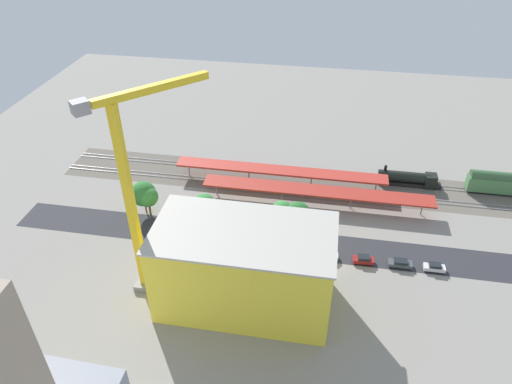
{
  "coord_description": "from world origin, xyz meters",
  "views": [
    {
      "loc": [
        -2.76,
        81.48,
        67.07
      ],
      "look_at": [
        11.17,
        0.02,
        9.09
      ],
      "focal_mm": 32.68,
      "sensor_mm": 36.0,
      "label": 1
    }
  ],
  "objects": [
    {
      "name": "ground_plane",
      "position": [
        0.0,
        0.0,
        0.0
      ],
      "size": [
        207.95,
        207.95,
        0.0
      ],
      "primitive_type": "plane",
      "color": "gray",
      "rests_on": "ground"
    },
    {
      "name": "rail_bed",
      "position": [
        0.0,
        -19.26,
        0.0
      ],
      "size": [
        129.98,
        14.57,
        0.01
      ],
      "primitive_type": "cube",
      "rotation": [
        0.0,
        0.0,
        -0.0
      ],
      "color": "#665E54",
      "rests_on": "ground"
    },
    {
      "name": "street_asphalt",
      "position": [
        0.0,
        5.21,
        0.0
      ],
      "size": [
        129.98,
        9.12,
        0.01
      ],
      "primitive_type": "cube",
      "rotation": [
        0.0,
        0.0,
        -0.0
      ],
      "color": "#2D2D33",
      "rests_on": "ground"
    },
    {
      "name": "track_rails",
      "position": [
        0.0,
        -19.26,
        0.18
      ],
      "size": [
        129.97,
        8.13,
        0.12
      ],
      "color": "#9E9EA8",
      "rests_on": "ground"
    },
    {
      "name": "platform_canopy_near",
      "position": [
        -1.71,
        -10.25,
        3.87
      ],
      "size": [
        54.64,
        4.95,
        4.1
      ],
      "color": "#A82D23",
      "rests_on": "ground"
    },
    {
      "name": "platform_canopy_far",
      "position": [
        7.98,
        -17.47,
        4.01
      ],
      "size": [
        53.42,
        4.48,
        4.28
      ],
      "color": "#B73328",
      "rests_on": "ground"
    },
    {
      "name": "locomotive",
      "position": [
        -24.73,
        -22.49,
        1.82
      ],
      "size": [
        15.77,
        2.91,
        5.1
      ],
      "color": "black",
      "rests_on": "ground"
    },
    {
      "name": "passenger_coach",
      "position": [
        -46.68,
        -22.49,
        3.18
      ],
      "size": [
        16.59,
        2.91,
        6.04
      ],
      "color": "black",
      "rests_on": "ground"
    },
    {
      "name": "parked_car_0",
      "position": [
        -26.75,
        8.42,
        0.76
      ],
      "size": [
        4.22,
        1.75,
        1.7
      ],
      "color": "black",
      "rests_on": "ground"
    },
    {
      "name": "parked_car_1",
      "position": [
        -20.06,
        8.34,
        0.73
      ],
      "size": [
        4.76,
        1.92,
        1.63
      ],
      "color": "black",
      "rests_on": "ground"
    },
    {
      "name": "parked_car_2",
      "position": [
        -12.68,
        8.55,
        0.77
      ],
      "size": [
        4.3,
        2.03,
        1.73
      ],
      "color": "black",
      "rests_on": "ground"
    },
    {
      "name": "parked_car_3",
      "position": [
        -5.51,
        8.51,
        0.8
      ],
      "size": [
        4.06,
        1.81,
        1.8
      ],
      "color": "black",
      "rests_on": "ground"
    },
    {
      "name": "parked_car_4",
      "position": [
        1.46,
        8.71,
        0.81
      ],
      "size": [
        4.7,
        1.92,
        1.82
      ],
      "color": "black",
      "rests_on": "ground"
    },
    {
      "name": "parked_car_5",
      "position": [
        7.49,
        8.18,
        0.78
      ],
      "size": [
        4.78,
        1.74,
        1.77
      ],
      "color": "black",
      "rests_on": "ground"
    },
    {
      "name": "parked_car_6",
      "position": [
        14.66,
        8.85,
        0.82
      ],
      "size": [
        4.84,
        2.03,
        1.85
      ],
      "color": "black",
      "rests_on": "ground"
    },
    {
      "name": "construction_building",
      "position": [
        9.43,
        22.52,
        8.14
      ],
      "size": [
        30.86,
        16.11,
        16.29
      ],
      "primitive_type": "cube",
      "rotation": [
        0.0,
        0.0,
        -0.0
      ],
      "color": "yellow",
      "rests_on": "ground"
    },
    {
      "name": "construction_roof_slab",
      "position": [
        9.43,
        22.52,
        16.49
      ],
      "size": [
        31.46,
        16.71,
        0.4
      ],
      "primitive_type": "cube",
      "rotation": [
        0.0,
        0.0,
        -0.0
      ],
      "color": "#B7B2A8",
      "rests_on": "construction_building"
    },
    {
      "name": "tower_crane",
      "position": [
        28.29,
        21.44,
        22.78
      ],
      "size": [
        16.52,
        17.38,
        39.98
      ],
      "color": "gray",
      "rests_on": "ground"
    },
    {
      "name": "box_truck_0",
      "position": [
        1.43,
        7.5,
        1.69
      ],
      "size": [
        8.95,
        2.45,
        3.47
      ],
      "color": "black",
      "rests_on": "ground"
    },
    {
      "name": "street_tree_0",
      "position": [
        5.28,
        0.32,
        4.64
      ],
      "size": [
        5.04,
        5.04,
        7.19
      ],
      "color": "brown",
      "rests_on": "ground"
    },
    {
      "name": "street_tree_1",
      "position": [
        36.18,
        0.51,
        5.11
      ],
      "size": [
        4.74,
        4.74,
        7.5
      ],
      "color": "brown",
      "rests_on": "ground"
    },
    {
      "name": "street_tree_2",
      "position": [
        22.76,
        1.09,
        4.67
      ],
      "size": [
        5.58,
        5.58,
        7.48
      ],
      "color": "brown",
      "rests_on": "ground"
    },
    {
      "name": "street_tree_3",
      "position": [
        37.44,
        -0.14,
        5.36
      ],
      "size": [
        5.87,
        5.87,
        8.31
      ],
      "color": "brown",
      "rests_on": "ground"
    },
    {
      "name": "street_tree_4",
      "position": [
        1.78,
        1.17,
        5.01
      ],
      "size": [
        5.73,
        5.73,
        7.88
      ],
      "color": "brown",
      "rests_on": "ground"
    },
    {
      "name": "traffic_light",
      "position": [
        2.84,
        0.34,
        4.38
      ],
      "size": [
        0.5,
        0.36,
        6.59
      ],
      "color": "#333333",
      "rests_on": "ground"
    }
  ]
}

